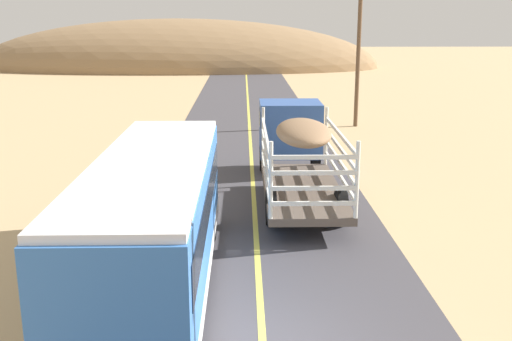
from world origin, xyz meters
TOP-DOWN VIEW (x-y plane):
  - livestock_truck at (1.58, 11.73)m, footprint 2.53×9.70m
  - bus at (-2.43, 2.68)m, footprint 2.54×10.00m
  - power_pole_mid at (6.30, 24.38)m, footprint 2.20×0.24m
  - distant_hill at (-8.53, 66.15)m, footprint 50.63×20.25m

SIDE VIEW (x-z plane):
  - distant_hill at x=-8.53m, z-range -6.09..6.09m
  - bus at x=-2.43m, z-range 0.14..3.35m
  - livestock_truck at x=1.58m, z-range 0.28..3.30m
  - power_pole_mid at x=6.30m, z-range 0.29..8.66m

